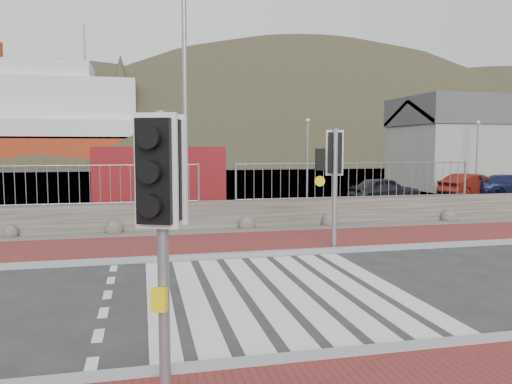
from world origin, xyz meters
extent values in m
plane|color=#28282B|center=(0.00, 0.00, 0.00)|extent=(220.00, 220.00, 0.00)
cube|color=maroon|center=(0.00, 4.50, 0.04)|extent=(40.00, 3.00, 0.08)
cube|color=gray|center=(0.00, -3.00, 0.05)|extent=(40.00, 0.25, 0.12)
cube|color=gray|center=(0.00, 3.00, 0.05)|extent=(40.00, 0.25, 0.12)
cube|color=silver|center=(-2.10, 0.00, 0.01)|extent=(0.42, 5.60, 0.01)
cube|color=silver|center=(-1.50, 0.00, 0.01)|extent=(0.42, 5.60, 0.01)
cube|color=silver|center=(-0.90, 0.00, 0.01)|extent=(0.42, 5.60, 0.01)
cube|color=silver|center=(-0.30, 0.00, 0.01)|extent=(0.42, 5.60, 0.01)
cube|color=silver|center=(0.30, 0.00, 0.01)|extent=(0.42, 5.60, 0.01)
cube|color=silver|center=(0.90, 0.00, 0.01)|extent=(0.42, 5.60, 0.01)
cube|color=silver|center=(1.50, 0.00, 0.01)|extent=(0.42, 5.60, 0.01)
cube|color=silver|center=(2.10, 0.00, 0.01)|extent=(0.42, 5.60, 0.01)
cube|color=#59544C|center=(0.00, 6.50, 0.03)|extent=(40.00, 1.50, 0.06)
cube|color=#49443C|center=(0.00, 7.30, 0.45)|extent=(40.00, 0.60, 0.90)
cylinder|color=gray|center=(-4.80, 7.15, 2.10)|extent=(8.40, 0.04, 0.04)
cylinder|color=gray|center=(-0.60, 7.15, 1.50)|extent=(0.07, 0.07, 1.20)
cylinder|color=gray|center=(4.80, 7.15, 2.10)|extent=(8.40, 0.04, 0.04)
cylinder|color=gray|center=(0.60, 7.15, 1.50)|extent=(0.07, 0.07, 1.20)
cylinder|color=gray|center=(9.00, 7.15, 1.50)|extent=(0.07, 0.07, 1.20)
cube|color=#4C4C4F|center=(0.00, 27.90, 0.00)|extent=(120.00, 40.00, 0.50)
cube|color=#3F4C54|center=(0.00, 62.90, 0.00)|extent=(220.00, 50.00, 0.05)
cube|color=silver|center=(-18.00, 67.90, 9.00)|extent=(30.00, 12.00, 6.00)
cube|color=silver|center=(-18.00, 67.90, 13.00)|extent=(18.00, 10.00, 2.50)
cylinder|color=gray|center=(-10.00, 67.90, 17.00)|extent=(0.30, 0.30, 6.00)
cube|color=#9E9E99|center=(20.00, 19.90, 2.00)|extent=(12.00, 6.00, 4.00)
cube|color=#4C4C51|center=(20.00, 19.90, 4.90)|extent=(12.20, 6.20, 1.80)
ellipsoid|color=#2A301D|center=(-15.00, 87.90, -20.00)|extent=(106.40, 68.40, 76.00)
ellipsoid|color=#2A301D|center=(30.00, 87.90, -26.00)|extent=(140.00, 90.00, 100.00)
ellipsoid|color=#2A301D|center=(75.00, 87.90, -20.00)|extent=(112.00, 72.00, 80.00)
cylinder|color=gray|center=(-2.16, -3.55, 1.51)|extent=(0.12, 0.12, 3.01)
cube|color=yellow|center=(-2.16, -3.55, 1.13)|extent=(0.17, 0.14, 0.24)
cube|color=black|center=(-2.16, -3.55, 2.42)|extent=(0.50, 0.40, 1.13)
sphere|color=red|center=(-2.16, -3.55, 2.75)|extent=(0.16, 0.16, 0.16)
cylinder|color=gray|center=(2.48, 3.35, 1.56)|extent=(0.12, 0.12, 3.12)
cube|color=yellow|center=(2.48, 3.35, 1.17)|extent=(0.17, 0.12, 0.24)
cube|color=black|center=(2.48, 3.35, 2.50)|extent=(0.50, 0.37, 1.17)
sphere|color=#0CE53F|center=(2.48, 3.35, 2.17)|extent=(0.17, 0.17, 0.17)
cube|color=black|center=(2.10, 3.45, 2.34)|extent=(0.28, 0.23, 0.56)
cylinder|color=gray|center=(-0.92, 8.10, 4.58)|extent=(0.16, 0.16, 9.15)
cube|color=maroon|center=(-1.35, 16.87, 1.33)|extent=(6.74, 3.62, 2.67)
imported|color=black|center=(9.11, 13.45, 0.60)|extent=(3.66, 1.82, 1.20)
imported|color=#5F150D|center=(14.66, 14.46, 0.62)|extent=(4.00, 2.32, 1.25)
camera|label=1|loc=(-2.35, -8.64, 2.66)|focal=35.00mm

